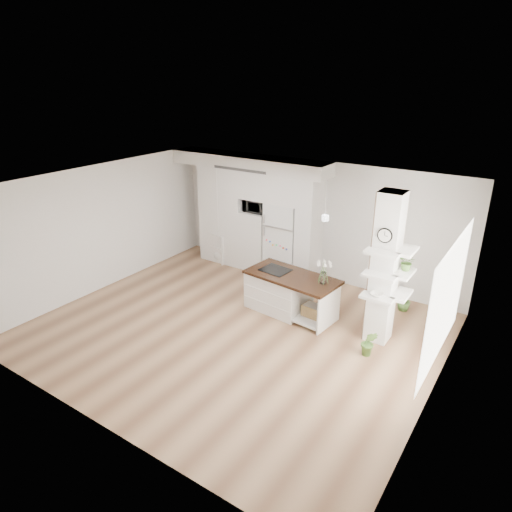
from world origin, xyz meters
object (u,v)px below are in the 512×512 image
Objects in this scene: refrigerator at (284,239)px; kitchen_island at (283,291)px; floor_plant_a at (369,343)px; bookshelf at (219,249)px.

refrigerator is 1.82m from kitchen_island.
kitchen_island is at bearing 163.97° from floor_plant_a.
kitchen_island is 2.98m from bookshelf.
bookshelf reaches higher than floor_plant_a.
kitchen_island reaches higher than floor_plant_a.
floor_plant_a is (4.67, -1.91, -0.08)m from bookshelf.
floor_plant_a is (2.89, -2.10, -0.63)m from refrigerator.
refrigerator reaches higher than kitchen_island.
kitchen_island is 2.09m from floor_plant_a.
bookshelf is at bearing -173.99° from refrigerator.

